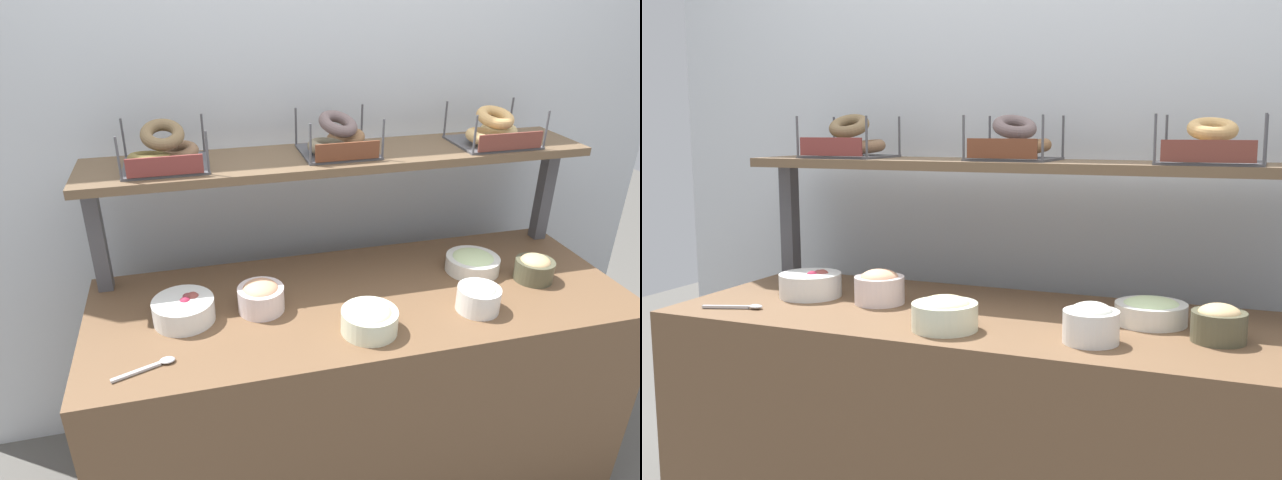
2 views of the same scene
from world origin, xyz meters
TOP-DOWN VIEW (x-y plane):
  - back_wall at (0.00, 0.55)m, footprint 3.04×0.06m
  - deli_counter at (0.00, 0.00)m, footprint 1.84×0.70m
  - shelf_riser_left at (-0.86, 0.27)m, footprint 0.05×0.05m
  - upper_shelf at (0.00, 0.27)m, footprint 1.80×0.32m
  - bowl_potato_salad at (-0.04, -0.20)m, footprint 0.18×0.18m
  - bowl_hummus at (0.64, -0.04)m, footprint 0.14×0.14m
  - bowl_cream_cheese at (0.34, -0.17)m, footprint 0.14×0.14m
  - bowl_lox_spread at (-0.35, 0.00)m, footprint 0.15×0.15m
  - bowl_scallion_spread at (0.45, 0.07)m, footprint 0.20×0.20m
  - bowl_beet_salad at (-0.60, 0.01)m, footprint 0.20×0.20m
  - serving_spoon_near_plate at (-0.69, -0.22)m, footprint 0.17×0.08m
  - bagel_basket_cinnamon_raisin at (-0.61, 0.27)m, footprint 0.28×0.26m
  - bagel_basket_poppy at (-0.02, 0.28)m, footprint 0.26×0.25m
  - bagel_basket_plain at (0.57, 0.25)m, footprint 0.29×0.26m

SIDE VIEW (x-z plane):
  - deli_counter at x=0.00m, z-range 0.00..0.85m
  - serving_spoon_near_plate at x=-0.69m, z-range 0.85..0.86m
  - bowl_scallion_spread at x=0.45m, z-range 0.85..0.92m
  - bowl_beet_salad at x=-0.60m, z-range 0.85..0.93m
  - bowl_potato_salad at x=-0.04m, z-range 0.85..0.94m
  - bowl_hummus at x=0.64m, z-range 0.85..0.95m
  - bowl_cream_cheese at x=0.34m, z-range 0.85..0.95m
  - bowl_lox_spread at x=-0.35m, z-range 0.85..0.96m
  - shelf_riser_left at x=-0.86m, z-range 0.85..1.25m
  - back_wall at x=0.00m, z-range 0.00..2.40m
  - upper_shelf at x=0.00m, z-range 1.25..1.28m
  - bagel_basket_plain at x=0.57m, z-range 1.26..1.40m
  - bagel_basket_poppy at x=-0.02m, z-range 1.26..1.40m
  - bagel_basket_cinnamon_raisin at x=-0.61m, z-range 1.25..1.41m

